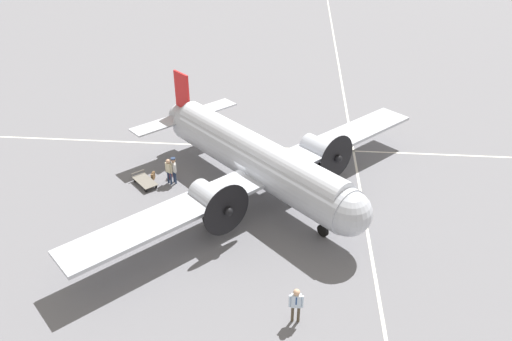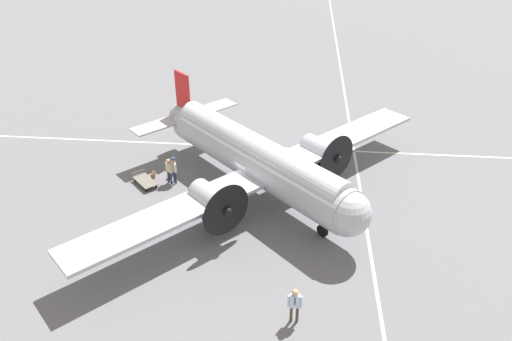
{
  "view_description": "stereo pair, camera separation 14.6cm",
  "coord_description": "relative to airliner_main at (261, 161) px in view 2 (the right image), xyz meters",
  "views": [
    {
      "loc": [
        25.51,
        2.2,
        16.85
      ],
      "look_at": [
        0.0,
        0.0,
        1.63
      ],
      "focal_mm": 35.0,
      "sensor_mm": 36.0,
      "label": 1
    },
    {
      "loc": [
        25.5,
        2.34,
        16.85
      ],
      "look_at": [
        0.0,
        0.0,
        1.63
      ],
      "focal_mm": 35.0,
      "sensor_mm": 36.0,
      "label": 2
    }
  ],
  "objects": [
    {
      "name": "ground_plane",
      "position": [
        -0.29,
        -0.3,
        -2.48
      ],
      "size": [
        300.0,
        300.0,
        0.0
      ],
      "primitive_type": "plane",
      "color": "slate"
    },
    {
      "name": "apron_line_eastwest",
      "position": [
        -0.29,
        6.12,
        -2.48
      ],
      "size": [
        120.0,
        0.16,
        0.01
      ],
      "color": "silver",
      "rests_on": "ground_plane"
    },
    {
      "name": "apron_line_northsouth",
      "position": [
        -6.3,
        -0.3,
        -2.48
      ],
      "size": [
        0.16,
        120.0,
        0.01
      ],
      "color": "silver",
      "rests_on": "ground_plane"
    },
    {
      "name": "airliner_main",
      "position": [
        0.0,
        0.0,
        0.0
      ],
      "size": [
        19.32,
        18.96,
        5.67
      ],
      "rotation": [
        0.0,
        0.0,
        0.8
      ],
      "color": "#ADB2BC",
      "rests_on": "ground_plane"
    },
    {
      "name": "crew_foreground",
      "position": [
        9.72,
        2.28,
        -1.34
      ],
      "size": [
        0.3,
        0.64,
        1.86
      ],
      "rotation": [
        0.0,
        0.0,
        -1.56
      ],
      "color": "#473D2D",
      "rests_on": "ground_plane"
    },
    {
      "name": "passenger_boarding",
      "position": [
        -1.09,
        -5.53,
        -1.36
      ],
      "size": [
        0.52,
        0.41,
        1.78
      ],
      "rotation": [
        0.0,
        0.0,
        0.58
      ],
      "color": "navy",
      "rests_on": "ground_plane"
    },
    {
      "name": "ramp_agent",
      "position": [
        -0.97,
        -5.83,
        -1.41
      ],
      "size": [
        0.39,
        0.5,
        1.74
      ],
      "rotation": [
        0.0,
        0.0,
        0.96
      ],
      "color": "navy",
      "rests_on": "ground_plane"
    },
    {
      "name": "suitcase_near_door",
      "position": [
        -1.37,
        -7.02,
        -2.25
      ],
      "size": [
        0.47,
        0.15,
        0.51
      ],
      "color": "brown",
      "rests_on": "ground_plane"
    },
    {
      "name": "suitcase_upright_spare",
      "position": [
        -1.6,
        -5.97,
        -2.24
      ],
      "size": [
        0.36,
        0.18,
        0.51
      ],
      "color": "maroon",
      "rests_on": "ground_plane"
    },
    {
      "name": "baggage_cart",
      "position": [
        -0.65,
        -7.35,
        -2.21
      ],
      "size": [
        1.98,
        1.94,
        0.56
      ],
      "rotation": [
        0.0,
        0.0,
        0.76
      ],
      "color": "#6B665B",
      "rests_on": "ground_plane"
    }
  ]
}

